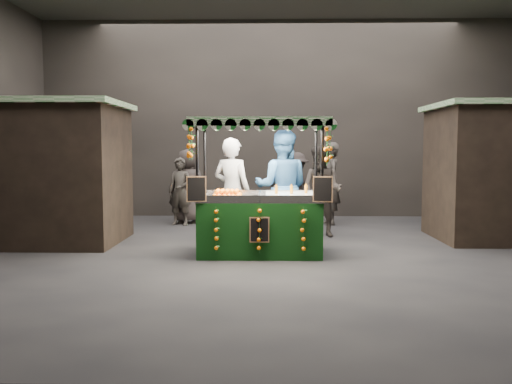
{
  "coord_description": "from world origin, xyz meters",
  "views": [
    {
      "loc": [
        -0.28,
        -8.81,
        1.74
      ],
      "look_at": [
        -0.46,
        0.38,
        1.0
      ],
      "focal_mm": 37.62,
      "sensor_mm": 36.0,
      "label": 1
    }
  ],
  "objects": [
    {
      "name": "shopper_4",
      "position": [
        -2.12,
        3.64,
        0.87
      ],
      "size": [
        0.88,
        0.61,
        1.73
      ],
      "rotation": [
        0.0,
        0.0,
        3.21
      ],
      "color": "#2A2422",
      "rests_on": "ground"
    },
    {
      "name": "shopper_3",
      "position": [
        0.41,
        3.85,
        0.83
      ],
      "size": [
        1.23,
        1.03,
        1.66
      ],
      "rotation": [
        0.0,
        0.0,
        0.47
      ],
      "color": "black",
      "rests_on": "ground"
    },
    {
      "name": "vendor_blue",
      "position": [
        0.0,
        0.96,
        1.04
      ],
      "size": [
        1.09,
        0.89,
        2.08
      ],
      "rotation": [
        0.0,
        0.0,
        3.04
      ],
      "color": "#2B588B",
      "rests_on": "ground"
    },
    {
      "name": "shopper_2",
      "position": [
        0.16,
        2.57,
        0.76
      ],
      "size": [
        0.97,
        0.7,
        1.52
      ],
      "rotation": [
        0.0,
        0.0,
        2.73
      ],
      "color": "black",
      "rests_on": "ground"
    },
    {
      "name": "neighbour_stall_right",
      "position": [
        4.4,
        1.5,
        1.31
      ],
      "size": [
        3.0,
        2.2,
        2.6
      ],
      "color": "black",
      "rests_on": "ground"
    },
    {
      "name": "ground",
      "position": [
        0.0,
        0.0,
        0.0
      ],
      "size": [
        12.0,
        12.0,
        0.0
      ],
      "primitive_type": "plane",
      "color": "black",
      "rests_on": "ground"
    },
    {
      "name": "shopper_0",
      "position": [
        -2.25,
        3.33,
        0.77
      ],
      "size": [
        0.64,
        0.5,
        1.54
      ],
      "rotation": [
        0.0,
        0.0,
        -0.26
      ],
      "color": "#2B2723",
      "rests_on": "ground"
    },
    {
      "name": "vendor_grey",
      "position": [
        -0.9,
        0.84,
        0.97
      ],
      "size": [
        0.83,
        0.71,
        1.94
      ],
      "rotation": [
        0.0,
        0.0,
        2.73
      ],
      "color": "gray",
      "rests_on": "ground"
    },
    {
      "name": "juice_stall",
      "position": [
        -0.38,
        -0.09,
        0.69
      ],
      "size": [
        2.3,
        1.35,
        2.23
      ],
      "color": "black",
      "rests_on": "ground"
    },
    {
      "name": "market_hall",
      "position": [
        0.0,
        0.0,
        3.38
      ],
      "size": [
        12.1,
        10.1,
        5.05
      ],
      "color": "black",
      "rests_on": "ground"
    },
    {
      "name": "shopper_6",
      "position": [
        1.18,
        3.47,
        0.94
      ],
      "size": [
        0.54,
        0.74,
        1.89
      ],
      "rotation": [
        0.0,
        0.0,
        -1.44
      ],
      "color": "#2E2925",
      "rests_on": "ground"
    },
    {
      "name": "neighbour_stall_left",
      "position": [
        -4.4,
        1.0,
        1.31
      ],
      "size": [
        3.0,
        2.2,
        2.6
      ],
      "color": "black",
      "rests_on": "ground"
    },
    {
      "name": "shopper_5",
      "position": [
        4.5,
        3.44,
        0.79
      ],
      "size": [
        0.67,
        1.52,
        1.59
      ],
      "rotation": [
        0.0,
        0.0,
        1.71
      ],
      "color": "black",
      "rests_on": "ground"
    },
    {
      "name": "shopper_1",
      "position": [
        0.82,
        1.8,
        0.9
      ],
      "size": [
        1.11,
        1.05,
        1.81
      ],
      "rotation": [
        0.0,
        0.0,
        -0.57
      ],
      "color": "#2B2623",
      "rests_on": "ground"
    }
  ]
}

